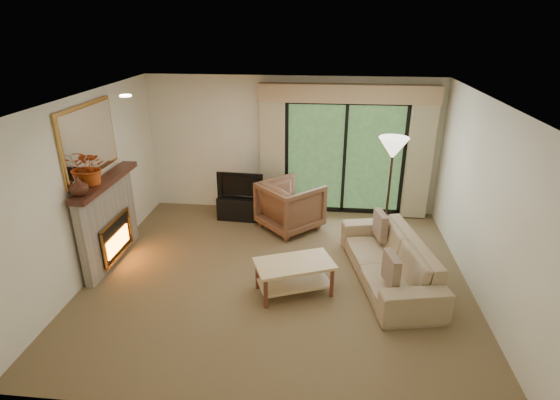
# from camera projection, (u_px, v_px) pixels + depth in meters

# --- Properties ---
(floor) EXTENTS (5.50, 5.50, 0.00)m
(floor) POSITION_uv_depth(u_px,v_px,m) (278.00, 276.00, 6.50)
(floor) COLOR brown
(floor) RESTS_ON ground
(ceiling) EXTENTS (5.50, 5.50, 0.00)m
(ceiling) POSITION_uv_depth(u_px,v_px,m) (278.00, 100.00, 5.50)
(ceiling) COLOR silver
(ceiling) RESTS_ON ground
(wall_back) EXTENTS (5.00, 0.00, 5.00)m
(wall_back) POSITION_uv_depth(u_px,v_px,m) (292.00, 146.00, 8.30)
(wall_back) COLOR #F5E8CB
(wall_back) RESTS_ON ground
(wall_front) EXTENTS (5.00, 0.00, 5.00)m
(wall_front) POSITION_uv_depth(u_px,v_px,m) (246.00, 305.00, 3.71)
(wall_front) COLOR #F5E8CB
(wall_front) RESTS_ON ground
(wall_left) EXTENTS (0.00, 5.00, 5.00)m
(wall_left) POSITION_uv_depth(u_px,v_px,m) (88.00, 188.00, 6.26)
(wall_left) COLOR #F5E8CB
(wall_left) RESTS_ON ground
(wall_right) EXTENTS (0.00, 5.00, 5.00)m
(wall_right) POSITION_uv_depth(u_px,v_px,m) (485.00, 203.00, 5.74)
(wall_right) COLOR #F5E8CB
(wall_right) RESTS_ON ground
(fireplace) EXTENTS (0.24, 1.70, 1.37)m
(fireplace) POSITION_uv_depth(u_px,v_px,m) (109.00, 221.00, 6.67)
(fireplace) COLOR gray
(fireplace) RESTS_ON floor
(mirror) EXTENTS (0.07, 1.45, 1.02)m
(mirror) POSITION_uv_depth(u_px,v_px,m) (89.00, 140.00, 6.19)
(mirror) COLOR #B78139
(mirror) RESTS_ON wall_left
(sliding_door) EXTENTS (2.26, 0.10, 2.16)m
(sliding_door) POSITION_uv_depth(u_px,v_px,m) (344.00, 158.00, 8.23)
(sliding_door) COLOR black
(sliding_door) RESTS_ON floor
(curtain_left) EXTENTS (0.45, 0.18, 2.35)m
(curtain_left) POSITION_uv_depth(u_px,v_px,m) (273.00, 153.00, 8.22)
(curtain_left) COLOR tan
(curtain_left) RESTS_ON floor
(curtain_right) EXTENTS (0.45, 0.18, 2.35)m
(curtain_right) POSITION_uv_depth(u_px,v_px,m) (419.00, 157.00, 7.96)
(curtain_right) COLOR tan
(curtain_right) RESTS_ON floor
(cornice) EXTENTS (3.20, 0.24, 0.32)m
(cornice) POSITION_uv_depth(u_px,v_px,m) (348.00, 93.00, 7.68)
(cornice) COLOR tan
(cornice) RESTS_ON wall_back
(media_console) EXTENTS (0.91, 0.45, 0.44)m
(media_console) POSITION_uv_depth(u_px,v_px,m) (242.00, 207.00, 8.29)
(media_console) COLOR black
(media_console) RESTS_ON floor
(tv) EXTENTS (0.87, 0.17, 0.50)m
(tv) POSITION_uv_depth(u_px,v_px,m) (241.00, 184.00, 8.11)
(tv) COLOR black
(tv) RESTS_ON media_console
(armchair) EXTENTS (1.35, 1.35, 0.88)m
(armchair) POSITION_uv_depth(u_px,v_px,m) (290.00, 206.00, 7.82)
(armchair) COLOR brown
(armchair) RESTS_ON floor
(sofa) EXTENTS (1.32, 2.39, 0.66)m
(sofa) POSITION_uv_depth(u_px,v_px,m) (389.00, 259.00, 6.29)
(sofa) COLOR #9D8764
(sofa) RESTS_ON floor
(pillow_near) EXTENTS (0.19, 0.43, 0.41)m
(pillow_near) POSITION_uv_depth(u_px,v_px,m) (391.00, 269.00, 5.61)
(pillow_near) COLOR brown
(pillow_near) RESTS_ON sofa
(pillow_far) EXTENTS (0.19, 0.43, 0.42)m
(pillow_far) POSITION_uv_depth(u_px,v_px,m) (380.00, 225.00, 6.81)
(pillow_far) COLOR brown
(pillow_far) RESTS_ON sofa
(coffee_table) EXTENTS (1.20, 0.93, 0.47)m
(coffee_table) POSITION_uv_depth(u_px,v_px,m) (294.00, 277.00, 6.03)
(coffee_table) COLOR #DAB67C
(coffee_table) RESTS_ON floor
(floor_lamp) EXTENTS (0.59, 0.59, 1.80)m
(floor_lamp) POSITION_uv_depth(u_px,v_px,m) (389.00, 191.00, 7.24)
(floor_lamp) COLOR beige
(floor_lamp) RESTS_ON floor
(vase) EXTENTS (0.27, 0.27, 0.26)m
(vase) POSITION_uv_depth(u_px,v_px,m) (78.00, 186.00, 5.77)
(vase) COLOR #401F15
(vase) RESTS_ON fireplace
(branches) EXTENTS (0.54, 0.50, 0.51)m
(branches) POSITION_uv_depth(u_px,v_px,m) (92.00, 167.00, 6.08)
(branches) COLOR #BF4915
(branches) RESTS_ON fireplace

